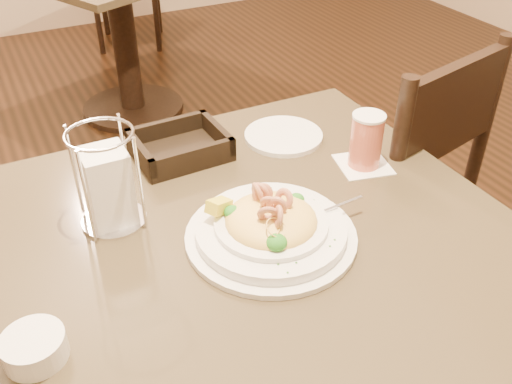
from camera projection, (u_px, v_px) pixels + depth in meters
name	position (u px, v px, depth m)	size (l,w,h in m)	color
main_table	(261.00, 326.00, 1.14)	(0.90, 0.90, 0.75)	black
background_table	(121.00, 14.00, 2.72)	(1.19, 1.19, 0.75)	black
dining_chair_near	(387.00, 194.00, 1.53)	(0.51, 0.51, 0.93)	black
pasta_bowl	(271.00, 226.00, 0.98)	(0.33, 0.30, 0.10)	white
drink_glass	(366.00, 141.00, 1.16)	(0.12, 0.12, 0.12)	white
bread_basket	(180.00, 147.00, 1.21)	(0.19, 0.16, 0.05)	black
napkin_caddy	(108.00, 185.00, 0.99)	(0.12, 0.12, 0.19)	silver
side_plate	(283.00, 136.00, 1.28)	(0.18, 0.18, 0.01)	white
butter_ramekin	(34.00, 348.00, 0.78)	(0.09, 0.09, 0.04)	white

